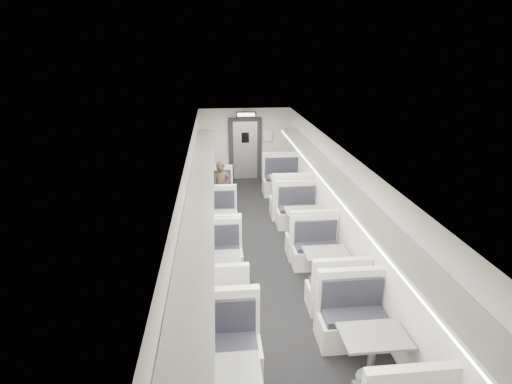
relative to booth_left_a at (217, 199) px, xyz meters
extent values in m
cube|color=black|center=(1.00, -3.14, -0.41)|extent=(3.00, 12.00, 0.12)
cube|color=silver|center=(1.00, -3.14, 2.11)|extent=(3.00, 12.00, 0.12)
cube|color=silver|center=(1.00, 2.92, 0.85)|extent=(3.00, 0.12, 2.40)
cube|color=silver|center=(-0.56, -3.14, 0.85)|extent=(0.12, 12.00, 2.40)
cube|color=silver|center=(2.56, -3.14, 0.85)|extent=(0.12, 12.00, 2.40)
cube|color=silver|center=(0.00, -0.71, -0.14)|extent=(0.96, 0.53, 0.41)
cube|color=black|center=(0.00, -0.68, 0.10)|extent=(0.85, 0.43, 0.09)
cube|color=silver|center=(0.00, -0.90, 0.38)|extent=(0.96, 0.11, 0.63)
cube|color=silver|center=(0.00, 0.71, -0.14)|extent=(0.96, 0.53, 0.41)
cube|color=black|center=(0.00, 0.68, 0.10)|extent=(0.85, 0.43, 0.09)
cube|color=silver|center=(0.00, 0.90, 0.38)|extent=(0.96, 0.11, 0.63)
cylinder|color=silver|center=(0.00, 0.00, -0.04)|extent=(0.09, 0.09, 0.62)
cylinder|color=silver|center=(0.00, 0.00, -0.33)|extent=(0.33, 0.33, 0.03)
cube|color=gray|center=(0.00, 0.00, 0.31)|extent=(0.80, 0.54, 0.04)
cube|color=silver|center=(0.00, -2.62, -0.14)|extent=(0.99, 0.55, 0.42)
cube|color=black|center=(0.00, -2.59, 0.12)|extent=(0.88, 0.44, 0.09)
cube|color=silver|center=(0.00, -2.82, 0.40)|extent=(0.99, 0.11, 0.65)
cube|color=silver|center=(0.00, -1.16, -0.14)|extent=(0.99, 0.55, 0.42)
cube|color=black|center=(0.00, -1.19, 0.12)|extent=(0.88, 0.44, 0.09)
cube|color=silver|center=(0.00, -0.96, 0.40)|extent=(0.99, 0.11, 0.65)
cylinder|color=silver|center=(0.00, -1.89, -0.03)|extent=(0.09, 0.09, 0.64)
cylinder|color=silver|center=(0.00, -1.89, -0.33)|extent=(0.34, 0.34, 0.03)
cube|color=gray|center=(0.00, -1.89, 0.33)|extent=(0.82, 0.56, 0.04)
cube|color=silver|center=(0.00, -4.57, -0.14)|extent=(0.98, 0.54, 0.41)
cube|color=black|center=(0.00, -4.54, 0.11)|extent=(0.86, 0.43, 0.09)
cube|color=silver|center=(0.00, -4.76, 0.39)|extent=(0.98, 0.11, 0.64)
cube|color=silver|center=(0.00, -3.13, -0.14)|extent=(0.98, 0.54, 0.41)
cube|color=black|center=(0.00, -3.16, 0.11)|extent=(0.86, 0.43, 0.09)
cube|color=silver|center=(0.00, -2.93, 0.39)|extent=(0.98, 0.11, 0.64)
cylinder|color=silver|center=(0.00, -3.85, -0.03)|extent=(0.09, 0.09, 0.63)
cylinder|color=silver|center=(0.00, -3.85, -0.33)|extent=(0.33, 0.33, 0.03)
cube|color=gray|center=(0.00, -3.85, 0.32)|extent=(0.81, 0.55, 0.04)
cube|color=silver|center=(0.00, -5.86, -0.11)|extent=(1.11, 0.62, 0.47)
cube|color=black|center=(0.00, -5.89, 0.18)|extent=(0.99, 0.49, 0.11)
cube|color=silver|center=(0.00, -5.63, 0.49)|extent=(1.11, 0.13, 0.74)
cube|color=gray|center=(0.00, -6.68, 0.42)|extent=(0.92, 0.63, 0.04)
cube|color=silver|center=(2.00, -0.54, -0.10)|extent=(1.16, 0.65, 0.49)
cube|color=black|center=(2.00, -0.51, 0.20)|extent=(1.03, 0.51, 0.11)
cube|color=silver|center=(2.00, -0.78, 0.53)|extent=(1.16, 0.13, 0.77)
cube|color=silver|center=(2.00, 1.17, -0.10)|extent=(1.16, 0.65, 0.49)
cube|color=black|center=(2.00, 1.13, 0.20)|extent=(1.03, 0.51, 0.11)
cube|color=silver|center=(2.00, 1.40, 0.53)|extent=(1.16, 0.13, 0.77)
cylinder|color=silver|center=(2.00, 0.31, 0.03)|extent=(0.11, 0.11, 0.76)
cylinder|color=silver|center=(2.00, 0.31, -0.33)|extent=(0.39, 0.39, 0.03)
cube|color=gray|center=(2.00, 0.31, 0.45)|extent=(0.96, 0.66, 0.04)
cube|color=silver|center=(2.00, -2.70, -0.13)|extent=(1.04, 0.58, 0.44)
cube|color=black|center=(2.00, -2.67, 0.14)|extent=(0.92, 0.46, 0.10)
cube|color=silver|center=(2.00, -2.91, 0.44)|extent=(1.04, 0.12, 0.69)
cube|color=silver|center=(2.00, -1.17, -0.13)|extent=(1.04, 0.58, 0.44)
cube|color=black|center=(2.00, -1.20, 0.14)|extent=(0.92, 0.46, 0.10)
cube|color=silver|center=(2.00, -0.96, 0.44)|extent=(1.04, 0.12, 0.69)
cylinder|color=silver|center=(2.00, -1.93, -0.01)|extent=(0.10, 0.10, 0.68)
cylinder|color=silver|center=(2.00, -1.93, -0.33)|extent=(0.35, 0.35, 0.03)
cube|color=gray|center=(2.00, -1.93, 0.37)|extent=(0.86, 0.59, 0.04)
cube|color=silver|center=(2.00, -4.58, -0.14)|extent=(0.98, 0.55, 0.42)
cube|color=black|center=(2.00, -4.55, 0.11)|extent=(0.87, 0.43, 0.09)
cube|color=silver|center=(2.00, -4.78, 0.39)|extent=(0.98, 0.11, 0.65)
cube|color=silver|center=(2.00, -3.13, -0.14)|extent=(0.98, 0.55, 0.42)
cube|color=black|center=(2.00, -3.16, 0.11)|extent=(0.87, 0.43, 0.09)
cube|color=silver|center=(2.00, -2.94, 0.39)|extent=(0.98, 0.11, 0.65)
cylinder|color=silver|center=(2.00, -3.86, -0.03)|extent=(0.09, 0.09, 0.64)
cylinder|color=silver|center=(2.00, -3.86, -0.33)|extent=(0.33, 0.33, 0.03)
cube|color=gray|center=(2.00, -3.86, 0.33)|extent=(0.81, 0.55, 0.04)
cube|color=silver|center=(2.00, -5.42, -0.13)|extent=(1.05, 0.58, 0.45)
cube|color=black|center=(2.00, -5.45, 0.15)|extent=(0.93, 0.46, 0.10)
cube|color=silver|center=(2.00, -5.21, 0.44)|extent=(1.05, 0.12, 0.69)
cylinder|color=silver|center=(2.00, -6.19, -0.01)|extent=(0.10, 0.10, 0.68)
cylinder|color=silver|center=(2.00, -6.19, -0.33)|extent=(0.36, 0.36, 0.03)
cube|color=gray|center=(2.00, -6.19, 0.37)|extent=(0.87, 0.59, 0.04)
imported|color=black|center=(0.14, 0.00, 0.35)|extent=(0.53, 0.37, 1.39)
cube|color=black|center=(-0.49, 0.26, 1.00)|extent=(0.02, 1.18, 0.84)
cube|color=black|center=(-0.49, -1.94, 1.00)|extent=(0.02, 1.18, 0.84)
cube|color=black|center=(-0.49, -4.14, 1.00)|extent=(0.02, 1.18, 0.84)
cube|color=black|center=(-0.49, -6.34, 1.00)|extent=(0.02, 1.18, 0.84)
cube|color=silver|center=(-0.26, -3.44, 1.57)|extent=(0.46, 10.40, 0.05)
cube|color=white|center=(-0.06, -3.44, 1.52)|extent=(0.05, 10.20, 0.04)
cube|color=silver|center=(2.26, -3.44, 1.57)|extent=(0.46, 10.40, 0.05)
cube|color=white|center=(2.06, -3.44, 1.52)|extent=(0.05, 10.20, 0.04)
cube|color=black|center=(1.00, 2.80, 0.70)|extent=(1.10, 0.10, 2.10)
cube|color=silver|center=(1.00, 2.77, 0.65)|extent=(0.80, 0.05, 1.95)
cube|color=black|center=(1.00, 2.73, 1.10)|extent=(0.25, 0.02, 0.35)
cube|color=black|center=(1.00, 2.31, 1.93)|extent=(0.62, 0.10, 0.16)
cube|color=white|center=(1.00, 2.25, 1.93)|extent=(0.54, 0.02, 0.10)
cube|color=silver|center=(1.75, 2.78, 1.15)|extent=(0.32, 0.02, 0.40)
camera|label=1|loc=(0.04, -10.25, 3.91)|focal=28.00mm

